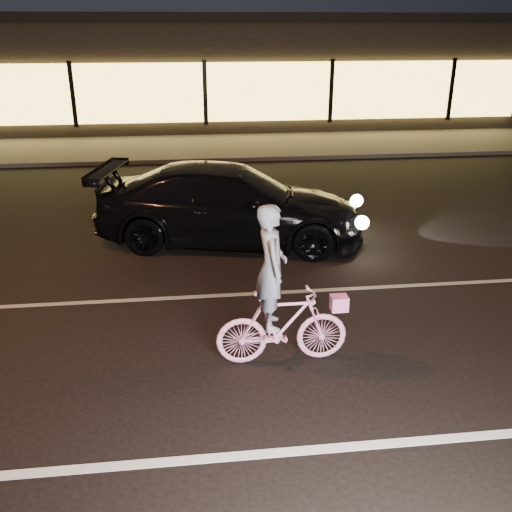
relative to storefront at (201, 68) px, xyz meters
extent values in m
plane|color=black|center=(0.00, -18.97, -2.15)|extent=(90.00, 90.00, 0.00)
cube|color=silver|center=(0.00, -20.47, -2.14)|extent=(60.00, 0.12, 0.01)
cube|color=gray|center=(0.00, -16.97, -2.14)|extent=(60.00, 0.10, 0.01)
cube|color=#383533|center=(0.00, -5.97, -2.09)|extent=(30.00, 4.00, 0.12)
cube|color=black|center=(0.00, 0.03, -0.15)|extent=(25.00, 8.00, 4.00)
cube|color=black|center=(0.00, 0.03, 1.90)|extent=(25.40, 8.40, 0.30)
cube|color=#EFC753|center=(0.00, -4.07, -0.55)|extent=(23.00, 0.15, 2.00)
cube|color=black|center=(-4.50, -4.15, -0.55)|extent=(0.15, 0.08, 2.20)
cube|color=black|center=(0.00, -4.15, -0.55)|extent=(0.15, 0.08, 2.20)
cube|color=black|center=(4.50, -4.15, -0.55)|extent=(0.15, 0.08, 2.20)
cube|color=black|center=(9.00, -4.15, -0.55)|extent=(0.15, 0.08, 2.20)
imported|color=#FF418E|center=(0.36, -18.86, -1.67)|extent=(1.60, 0.45, 0.96)
imported|color=silver|center=(0.23, -18.86, -0.89)|extent=(0.36, 0.55, 1.51)
cube|color=#FB599E|center=(1.05, -18.86, -1.40)|extent=(0.20, 0.16, 0.18)
imported|color=black|center=(0.07, -14.61, -1.43)|extent=(5.27, 3.00, 1.44)
sphere|color=#FFF2BF|center=(2.54, -14.46, -1.49)|extent=(0.24, 0.24, 0.24)
sphere|color=#FFF2BF|center=(2.26, -15.75, -1.49)|extent=(0.24, 0.24, 0.24)
camera|label=1|loc=(-0.65, -24.78, 1.69)|focal=40.00mm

